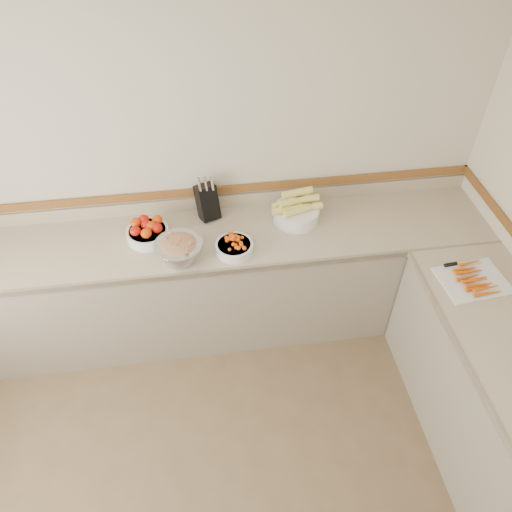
{
  "coord_description": "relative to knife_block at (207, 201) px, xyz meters",
  "views": [
    {
      "loc": [
        0.04,
        -0.83,
        3.14
      ],
      "look_at": [
        0.35,
        1.35,
        1.0
      ],
      "focal_mm": 35.0,
      "sensor_mm": 36.0,
      "label": 1
    }
  ],
  "objects": [
    {
      "name": "knife_block",
      "position": [
        0.0,
        0.0,
        0.0
      ],
      "size": [
        0.18,
        0.2,
        0.32
      ],
      "color": "black",
      "rests_on": "counter_back"
    },
    {
      "name": "tomato_bowl",
      "position": [
        -0.41,
        -0.18,
        -0.07
      ],
      "size": [
        0.28,
        0.28,
        0.14
      ],
      "color": "white",
      "rests_on": "counter_back"
    },
    {
      "name": "cherry_tomato_bowl",
      "position": [
        0.14,
        -0.38,
        -0.09
      ],
      "size": [
        0.25,
        0.25,
        0.14
      ],
      "color": "white",
      "rests_on": "counter_back"
    },
    {
      "name": "counter_back",
      "position": [
        -0.09,
        -0.22,
        -0.58
      ],
      "size": [
        4.0,
        0.65,
        1.08
      ],
      "color": "tan",
      "rests_on": "ground_plane"
    },
    {
      "name": "back_wall",
      "position": [
        -0.09,
        0.1,
        0.27
      ],
      "size": [
        4.0,
        0.0,
        4.0
      ],
      "primitive_type": "plane",
      "rotation": [
        1.57,
        0.0,
        0.0
      ],
      "color": "beige",
      "rests_on": "ground_plane"
    },
    {
      "name": "cutting_board",
      "position": [
        1.56,
        -0.86,
        -0.11
      ],
      "size": [
        0.42,
        0.34,
        0.06
      ],
      "color": "white",
      "rests_on": "counter_right"
    },
    {
      "name": "corn_bowl",
      "position": [
        0.6,
        -0.12,
        -0.05
      ],
      "size": [
        0.35,
        0.32,
        0.23
      ],
      "color": "white",
      "rests_on": "counter_back"
    },
    {
      "name": "rhubarb_bowl",
      "position": [
        -0.21,
        -0.42,
        -0.04
      ],
      "size": [
        0.31,
        0.31,
        0.17
      ],
      "color": "#B2B2BA",
      "rests_on": "counter_back"
    }
  ]
}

